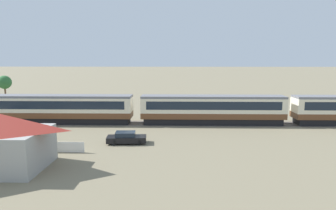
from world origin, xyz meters
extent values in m
cylinder|color=black|center=(-12.34, 0.00, 0.45)|extent=(0.90, 0.18, 0.90)
cylinder|color=black|center=(-12.34, 1.44, 0.45)|extent=(0.90, 0.18, 0.90)
cube|color=brown|center=(-27.05, 0.72, 1.30)|extent=(19.91, 3.00, 0.80)
cube|color=beige|center=(-27.05, 0.72, 2.71)|extent=(19.91, 3.00, 2.02)
cube|color=#192330|center=(-27.05, 0.72, 2.81)|extent=(18.32, 3.04, 1.13)
cube|color=slate|center=(-27.05, 0.72, 3.87)|extent=(19.91, 2.82, 0.30)
cube|color=black|center=(-27.05, 0.72, 0.46)|extent=(19.12, 2.58, 0.88)
cylinder|color=black|center=(-20.48, 0.00, 0.45)|extent=(0.90, 0.18, 0.90)
cylinder|color=black|center=(-20.48, 1.44, 0.45)|extent=(0.90, 0.18, 0.90)
cylinder|color=black|center=(-33.62, 0.00, 0.45)|extent=(0.90, 0.18, 0.90)
cylinder|color=black|center=(-33.62, 1.44, 0.45)|extent=(0.90, 0.18, 0.90)
cube|color=brown|center=(-48.34, 0.72, 1.30)|extent=(19.91, 3.00, 0.80)
cube|color=beige|center=(-48.34, 0.72, 2.71)|extent=(19.91, 3.00, 2.02)
cube|color=#192330|center=(-48.34, 0.72, 2.81)|extent=(18.32, 3.04, 1.13)
cube|color=slate|center=(-48.34, 0.72, 3.87)|extent=(19.91, 2.82, 0.30)
cube|color=black|center=(-48.34, 0.72, 0.46)|extent=(19.12, 2.58, 0.88)
cylinder|color=black|center=(-41.77, 0.00, 0.45)|extent=(0.90, 0.18, 0.90)
cylinder|color=black|center=(-41.77, 1.44, 0.45)|extent=(0.90, 0.18, 0.90)
cylinder|color=black|center=(-54.91, 0.00, 0.45)|extent=(0.90, 0.18, 0.90)
cylinder|color=black|center=(-54.91, 1.44, 0.45)|extent=(0.90, 0.18, 0.90)
cube|color=#665B51|center=(-24.77, 0.72, 0.01)|extent=(166.82, 3.60, 0.01)
cube|color=#4C4238|center=(-24.77, 0.00, 0.02)|extent=(166.82, 0.12, 0.04)
cube|color=#4C4238|center=(-24.77, 1.44, 0.02)|extent=(166.82, 0.12, 0.04)
cylinder|color=black|center=(-52.19, -5.74, 0.31)|extent=(0.62, 0.20, 0.62)
cube|color=black|center=(-37.53, -9.30, 0.48)|extent=(4.34, 2.04, 0.61)
cube|color=#192330|center=(-37.65, -9.31, 1.02)|extent=(2.21, 1.64, 0.48)
cylinder|color=black|center=(-36.17, -9.98, 0.31)|extent=(0.62, 0.20, 0.62)
cylinder|color=black|center=(-36.28, -8.44, 0.31)|extent=(0.62, 0.20, 0.62)
cylinder|color=black|center=(-38.78, -10.17, 0.31)|extent=(0.62, 0.20, 0.62)
cylinder|color=black|center=(-38.89, -8.63, 0.31)|extent=(0.62, 0.20, 0.62)
cylinder|color=brown|center=(-68.45, 21.67, 1.65)|extent=(0.34, 0.34, 3.31)
sphere|color=#2D6633|center=(-68.45, 21.67, 4.16)|extent=(2.84, 2.84, 2.84)
camera|label=1|loc=(-32.26, -40.74, 9.13)|focal=32.00mm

